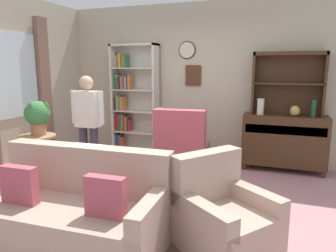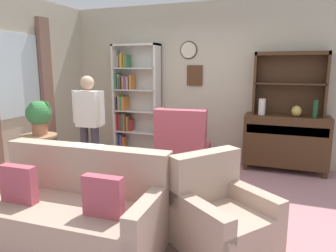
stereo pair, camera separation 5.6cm
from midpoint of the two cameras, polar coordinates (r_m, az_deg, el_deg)
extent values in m
cube|color=#B27A7F|center=(4.08, -2.74, -13.77)|extent=(5.40, 4.60, 0.02)
cube|color=#BCB299|center=(5.75, 5.32, 7.89)|extent=(5.00, 0.06, 2.80)
cylinder|color=beige|center=(5.76, 3.22, 13.68)|extent=(0.28, 0.03, 0.28)
torus|color=#382314|center=(5.76, 3.22, 13.68)|extent=(0.31, 0.02, 0.31)
cube|color=#4C2D19|center=(5.72, 4.34, 9.21)|extent=(0.28, 0.03, 0.36)
cube|color=silver|center=(5.46, -26.45, 8.25)|extent=(0.02, 0.90, 1.30)
cube|color=#7F5B4C|center=(5.86, -21.86, 6.73)|extent=(0.08, 0.24, 2.30)
cube|color=brown|center=(3.76, -1.62, -15.81)|extent=(2.33, 2.17, 0.01)
cube|color=silver|center=(6.19, -9.89, 4.74)|extent=(0.04, 0.30, 2.10)
cube|color=silver|center=(5.82, -2.48, 4.51)|extent=(0.04, 0.30, 2.10)
cube|color=silver|center=(5.97, -6.51, 14.50)|extent=(0.90, 0.30, 0.04)
cube|color=silver|center=(6.19, -6.11, -4.89)|extent=(0.90, 0.30, 0.04)
cube|color=silver|center=(6.12, -5.71, 4.78)|extent=(0.90, 0.01, 2.10)
cube|color=silver|center=(6.09, -6.18, -1.04)|extent=(0.86, 0.30, 0.02)
cube|color=#284C8C|center=(6.30, -9.46, -2.83)|extent=(0.03, 0.14, 0.34)
cube|color=#337247|center=(6.28, -9.15, -2.93)|extent=(0.02, 0.11, 0.32)
cube|color=#723F7F|center=(6.27, -8.83, -2.98)|extent=(0.03, 0.17, 0.32)
cube|color=#CC7233|center=(6.25, -8.52, -3.19)|extent=(0.03, 0.13, 0.28)
cube|color=silver|center=(6.02, -6.26, 2.72)|extent=(0.86, 0.30, 0.02)
cube|color=#B22D33|center=(6.22, -9.59, 0.65)|extent=(0.03, 0.19, 0.30)
cube|color=#B22D33|center=(6.20, -9.31, 0.81)|extent=(0.03, 0.11, 0.34)
cube|color=#3F3833|center=(6.19, -9.02, 0.64)|extent=(0.04, 0.13, 0.31)
cube|color=#337247|center=(6.17, -8.71, 0.77)|extent=(0.03, 0.15, 0.34)
cube|color=#CC7233|center=(6.15, -8.35, 0.67)|extent=(0.04, 0.15, 0.33)
cube|color=#3F3833|center=(6.13, -7.96, 0.56)|extent=(0.04, 0.21, 0.31)
cube|color=#CC7233|center=(6.11, -7.65, 0.44)|extent=(0.02, 0.21, 0.29)
cube|color=#3F3833|center=(6.10, -7.45, 0.35)|extent=(0.02, 0.11, 0.27)
cube|color=#B22D33|center=(6.10, -7.23, 0.12)|extent=(0.02, 0.14, 0.22)
cube|color=silver|center=(5.98, -6.34, 6.56)|extent=(0.86, 0.30, 0.02)
cube|color=#3F3833|center=(6.17, -9.67, 4.11)|extent=(0.03, 0.22, 0.25)
cube|color=gold|center=(6.15, -9.40, 4.32)|extent=(0.02, 0.15, 0.30)
cube|color=gray|center=(6.13, -9.12, 4.09)|extent=(0.04, 0.20, 0.25)
cube|color=#337247|center=(6.11, -8.72, 4.15)|extent=(0.04, 0.23, 0.27)
cube|color=#CC7233|center=(6.09, -8.35, 4.10)|extent=(0.04, 0.24, 0.26)
cube|color=silver|center=(5.96, -6.42, 10.44)|extent=(0.86, 0.30, 0.02)
cube|color=#337247|center=(6.13, -9.76, 8.10)|extent=(0.04, 0.22, 0.30)
cube|color=gray|center=(6.11, -9.38, 8.00)|extent=(0.04, 0.15, 0.28)
cube|color=#3F3833|center=(6.09, -8.98, 7.74)|extent=(0.04, 0.23, 0.23)
cube|color=gold|center=(6.06, -8.52, 7.80)|extent=(0.04, 0.16, 0.24)
cube|color=#723F7F|center=(6.04, -8.14, 7.87)|extent=(0.04, 0.23, 0.26)
cube|color=gray|center=(6.02, -7.76, 7.81)|extent=(0.04, 0.18, 0.24)
cube|color=gold|center=(6.00, -7.39, 7.78)|extent=(0.02, 0.12, 0.24)
cube|color=#CC7233|center=(5.98, -7.12, 7.96)|extent=(0.04, 0.20, 0.27)
cube|color=gray|center=(6.13, -9.88, 11.86)|extent=(0.04, 0.12, 0.30)
cube|color=gray|center=(6.10, -9.48, 11.51)|extent=(0.03, 0.16, 0.22)
cube|color=gold|center=(6.08, -9.12, 11.58)|extent=(0.04, 0.11, 0.24)
cube|color=gold|center=(6.06, -8.73, 11.74)|extent=(0.03, 0.23, 0.27)
cube|color=#CC7233|center=(6.04, -8.34, 11.61)|extent=(0.04, 0.14, 0.24)
cube|color=#337247|center=(6.02, -7.94, 11.66)|extent=(0.04, 0.19, 0.24)
cube|color=#422816|center=(5.42, 20.13, -2.42)|extent=(1.30, 0.45, 0.82)
cube|color=#422816|center=(5.39, 13.39, -7.17)|extent=(0.06, 0.06, 0.10)
cube|color=#422816|center=(5.41, 26.22, -7.95)|extent=(0.06, 0.06, 0.10)
cube|color=#422816|center=(5.73, 13.79, -6.13)|extent=(0.06, 0.06, 0.10)
cube|color=#422816|center=(5.75, 25.85, -6.87)|extent=(0.06, 0.06, 0.10)
cube|color=#352012|center=(5.16, 20.28, -0.73)|extent=(1.20, 0.01, 0.14)
cube|color=#422816|center=(5.39, 15.08, 7.59)|extent=(0.04, 0.26, 1.00)
cube|color=#422816|center=(5.41, 26.40, 6.86)|extent=(0.04, 0.26, 1.00)
cube|color=#422816|center=(5.37, 21.10, 12.26)|extent=(1.10, 0.26, 0.06)
cube|color=#422816|center=(5.38, 20.76, 7.26)|extent=(1.06, 0.26, 0.02)
cube|color=#422816|center=(5.50, 20.74, 7.33)|extent=(1.10, 0.01, 1.00)
cylinder|color=beige|center=(5.26, 16.26, 3.42)|extent=(0.11, 0.11, 0.26)
ellipsoid|color=tan|center=(5.27, 21.89, 2.58)|extent=(0.15, 0.15, 0.17)
cylinder|color=#194223|center=(5.26, 24.76, 2.91)|extent=(0.07, 0.07, 0.27)
cube|color=tan|center=(3.25, -17.82, -16.75)|extent=(1.83, 0.91, 0.42)
cube|color=tan|center=(3.33, -15.03, -7.56)|extent=(1.81, 0.27, 0.48)
cube|color=tan|center=(3.73, -28.63, -12.43)|extent=(0.17, 0.85, 0.60)
cube|color=tan|center=(2.85, -3.44, -18.31)|extent=(0.17, 0.85, 0.60)
cube|color=#B74C5B|center=(3.29, -25.95, -9.64)|extent=(0.36, 0.11, 0.36)
cube|color=#B74C5B|center=(2.77, -11.96, -12.53)|extent=(0.36, 0.11, 0.36)
cube|color=white|center=(3.26, -15.23, -3.51)|extent=(0.37, 0.19, 0.00)
cube|color=tan|center=(3.08, 10.10, -18.21)|extent=(1.08, 1.07, 0.40)
cube|color=tan|center=(3.11, 6.56, -8.97)|extent=(0.60, 0.71, 0.48)
cube|color=tan|center=(2.87, 5.44, -18.71)|extent=(0.70, 0.59, 0.55)
cube|color=tan|center=(3.24, 14.24, -15.35)|extent=(0.70, 0.59, 0.55)
cube|color=#B74C5B|center=(5.16, 2.40, -5.85)|extent=(0.85, 0.87, 0.42)
cube|color=#B74C5B|center=(4.75, 1.70, -0.78)|extent=(0.80, 0.27, 0.63)
cube|color=#B74C5B|center=(4.71, 5.86, 0.24)|extent=(0.13, 0.29, 0.44)
cube|color=#B74C5B|center=(4.85, -2.11, 0.61)|extent=(0.13, 0.29, 0.44)
cylinder|color=#A87F56|center=(4.90, -23.10, -1.77)|extent=(0.52, 0.52, 0.03)
cylinder|color=#A87F56|center=(4.99, -22.80, -5.75)|extent=(0.08, 0.08, 0.68)
cylinder|color=#A87F56|center=(5.08, -22.53, -9.26)|extent=(0.36, 0.36, 0.03)
cylinder|color=#AD6B4C|center=(4.91, -22.89, -0.54)|extent=(0.21, 0.21, 0.17)
sphere|color=#387F42|center=(4.87, -23.09, 2.14)|extent=(0.36, 0.36, 0.36)
ellipsoid|color=#387F42|center=(4.83, -21.71, 2.67)|extent=(0.11, 0.06, 0.25)
ellipsoid|color=#387F42|center=(4.77, -24.06, 2.41)|extent=(0.11, 0.06, 0.25)
ellipsoid|color=#387F42|center=(4.98, -22.48, 2.84)|extent=(0.11, 0.06, 0.25)
cylinder|color=#38333D|center=(4.88, -15.37, -4.78)|extent=(0.13, 0.13, 0.82)
cylinder|color=#38333D|center=(4.79, -13.54, -4.99)|extent=(0.13, 0.13, 0.82)
cube|color=silver|center=(4.70, -14.84, 3.01)|extent=(0.35, 0.22, 0.52)
sphere|color=tan|center=(4.66, -15.07, 7.64)|extent=(0.21, 0.21, 0.20)
cylinder|color=silver|center=(4.81, -17.09, 3.39)|extent=(0.08, 0.08, 0.48)
cylinder|color=silver|center=(4.58, -12.51, 3.26)|extent=(0.08, 0.08, 0.48)
cube|color=#422816|center=(3.85, -7.15, -8.73)|extent=(0.80, 0.50, 0.03)
cube|color=#422816|center=(3.93, -13.49, -11.85)|extent=(0.05, 0.05, 0.39)
cube|color=#422816|center=(3.60, -3.27, -13.71)|extent=(0.05, 0.05, 0.39)
cube|color=#422816|center=(4.27, -10.23, -9.82)|extent=(0.05, 0.05, 0.39)
cube|color=#422816|center=(3.97, -0.75, -11.25)|extent=(0.05, 0.05, 0.39)
cube|color=#723F7F|center=(3.83, -7.37, -8.36)|extent=(0.20, 0.14, 0.03)
cube|color=#284C8C|center=(3.81, -7.45, -8.08)|extent=(0.18, 0.12, 0.02)
camera|label=1|loc=(0.03, -90.41, -0.08)|focal=33.36mm
camera|label=2|loc=(0.03, 89.59, 0.08)|focal=33.36mm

